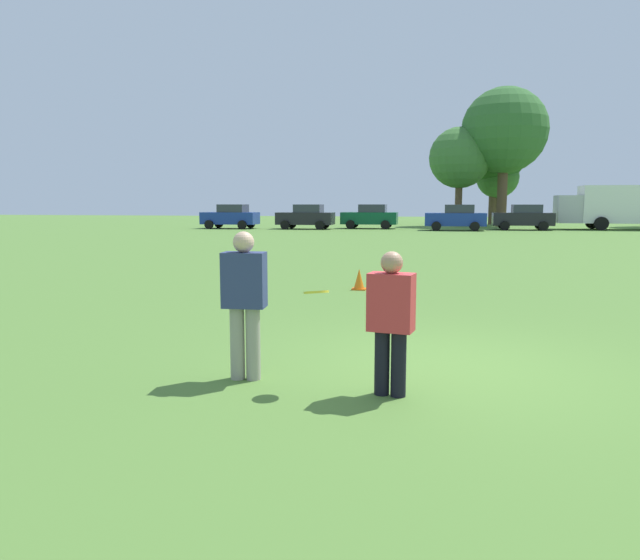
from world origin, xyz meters
TOP-DOWN VIEW (x-y plane):
  - ground_plane at (0.00, 0.00)m, footprint 152.40×152.40m
  - player_thrower at (-2.21, -0.99)m, footprint 0.49×0.30m
  - player_defender at (-0.56, -1.25)m, footprint 0.49×0.34m
  - frisbee at (-1.36, -1.17)m, footprint 0.27×0.27m
  - traffic_cone at (-1.84, 6.17)m, footprint 0.32×0.32m
  - parked_car_near_left at (-15.48, 35.91)m, footprint 4.23×2.27m
  - parked_car_mid_left at (-9.70, 36.22)m, footprint 4.23×2.27m
  - parked_car_center at (-5.10, 37.89)m, footprint 4.23×2.27m
  - parked_car_mid_right at (1.21, 35.97)m, footprint 4.23×2.27m
  - parked_car_near_right at (5.99, 37.77)m, footprint 4.23×2.27m
  - box_truck at (12.92, 39.44)m, footprint 8.53×3.10m
  - tree_west_oak at (1.58, 43.53)m, footprint 4.98×4.98m
  - tree_west_maple at (4.69, 48.12)m, footprint 5.64×5.64m
  - tree_center_elm at (5.04, 43.77)m, footprint 6.87×6.87m
  - tree_east_birch at (5.06, 48.20)m, footprint 3.75×3.75m

SIDE VIEW (x-z plane):
  - ground_plane at x=0.00m, z-range 0.00..0.00m
  - traffic_cone at x=-1.84m, z-range -0.01..0.47m
  - player_defender at x=-0.56m, z-range 0.09..1.59m
  - parked_car_near_left at x=-15.48m, z-range 0.01..1.83m
  - parked_car_mid_left at x=-9.70m, z-range 0.01..1.83m
  - parked_car_center at x=-5.10m, z-range 0.01..1.83m
  - parked_car_mid_right at x=1.21m, z-range 0.01..1.83m
  - parked_car_near_right at x=5.99m, z-range 0.01..1.83m
  - player_thrower at x=-2.21m, z-range 0.11..1.78m
  - frisbee at x=-1.36m, z-range 1.01..1.09m
  - box_truck at x=12.92m, z-range 0.16..3.34m
  - tree_east_birch at x=5.06m, z-range 1.14..7.23m
  - tree_west_oak at x=1.58m, z-range 1.52..9.61m
  - tree_west_maple at x=4.69m, z-range 1.72..10.90m
  - tree_center_elm at x=5.04m, z-range 2.10..13.26m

